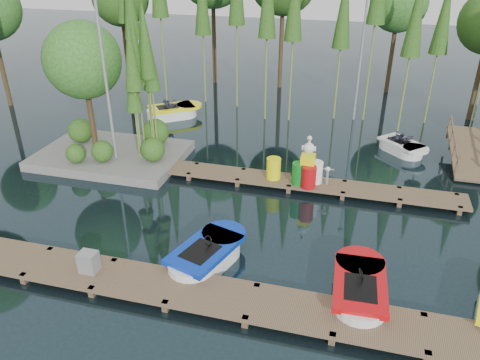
% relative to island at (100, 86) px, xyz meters
% --- Properties ---
extents(ground_plane, '(90.00, 90.00, 0.00)m').
position_rel_island_xyz_m(ground_plane, '(6.30, -3.29, -3.18)').
color(ground_plane, '#1A2B32').
extents(near_dock, '(18.00, 1.50, 0.50)m').
position_rel_island_xyz_m(near_dock, '(6.30, -7.79, -2.95)').
color(near_dock, brown).
rests_on(near_dock, ground).
extents(far_dock, '(15.00, 1.20, 0.50)m').
position_rel_island_xyz_m(far_dock, '(7.30, -0.79, -2.95)').
color(far_dock, brown).
rests_on(far_dock, ground).
extents(island, '(6.20, 4.20, 6.75)m').
position_rel_island_xyz_m(island, '(0.00, 0.00, 0.00)').
color(island, slate).
rests_on(island, ground).
extents(lamp_island, '(0.30, 0.30, 7.25)m').
position_rel_island_xyz_m(lamp_island, '(0.80, -0.79, 1.08)').
color(lamp_island, gray).
rests_on(lamp_island, ground).
extents(lamp_rear, '(0.30, 0.30, 7.25)m').
position_rel_island_xyz_m(lamp_rear, '(10.30, 7.71, 1.08)').
color(lamp_rear, gray).
rests_on(lamp_rear, ground).
extents(ramp, '(1.50, 3.94, 1.49)m').
position_rel_island_xyz_m(ramp, '(15.30, 3.21, -2.60)').
color(ramp, brown).
rests_on(ramp, ground).
extents(boat_blue, '(2.18, 3.26, 1.01)m').
position_rel_island_xyz_m(boat_blue, '(6.70, -6.26, -2.89)').
color(boat_blue, white).
rests_on(boat_blue, ground).
extents(boat_red, '(1.49, 3.07, 1.02)m').
position_rel_island_xyz_m(boat_red, '(11.14, -6.67, -2.89)').
color(boat_red, white).
rests_on(boat_red, ground).
extents(boat_yellow_far, '(3.22, 2.91, 1.51)m').
position_rel_island_xyz_m(boat_yellow_far, '(0.81, 5.48, -2.86)').
color(boat_yellow_far, white).
rests_on(boat_yellow_far, ground).
extents(boat_white_far, '(2.53, 2.55, 1.17)m').
position_rel_island_xyz_m(boat_white_far, '(12.62, 3.81, -2.92)').
color(boat_white_far, white).
rests_on(boat_white_far, ground).
extents(utility_cabinet, '(0.50, 0.42, 0.61)m').
position_rel_island_xyz_m(utility_cabinet, '(3.75, -7.79, -2.58)').
color(utility_cabinet, gray).
rests_on(utility_cabinet, near_dock).
extents(yellow_barrel, '(0.56, 0.56, 0.84)m').
position_rel_island_xyz_m(yellow_barrel, '(7.61, -0.79, -2.46)').
color(yellow_barrel, '#FFF90D').
rests_on(yellow_barrel, far_dock).
extents(drum_cluster, '(1.13, 1.04, 1.95)m').
position_rel_island_xyz_m(drum_cluster, '(8.96, -0.94, -2.31)').
color(drum_cluster, '#0D7C1D').
rests_on(drum_cluster, far_dock).
extents(seagull_post, '(0.46, 0.25, 0.74)m').
position_rel_island_xyz_m(seagull_post, '(9.69, -0.79, -2.38)').
color(seagull_post, gray).
rests_on(seagull_post, far_dock).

